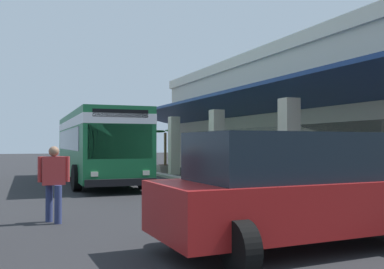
{
  "coord_description": "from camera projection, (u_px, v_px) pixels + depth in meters",
  "views": [
    {
      "loc": [
        18.52,
        -4.59,
        1.79
      ],
      "look_at": [
        0.26,
        3.07,
        2.19
      ],
      "focal_mm": 40.71,
      "sensor_mm": 36.0,
      "label": 1
    }
  ],
  "objects": [
    {
      "name": "pedestrian",
      "position": [
        54.0,
        179.0,
        9.8
      ],
      "size": [
        0.48,
        0.68,
        1.72
      ],
      "color": "navy",
      "rests_on": "ground"
    },
    {
      "name": "ground",
      "position": [
        280.0,
        179.0,
        21.91
      ],
      "size": [
        120.0,
        120.0,
        0.0
      ],
      "primitive_type": "plane",
      "color": "#262628"
    },
    {
      "name": "parked_suv_red",
      "position": [
        293.0,
        189.0,
        7.38
      ],
      "size": [
        2.78,
        4.84,
        1.97
      ],
      "color": "maroon",
      "rests_on": "ground"
    },
    {
      "name": "potted_palm",
      "position": [
        165.0,
        163.0,
        26.43
      ],
      "size": [
        1.71,
        1.79,
        2.65
      ],
      "color": "gray",
      "rests_on": "ground"
    },
    {
      "name": "plaza_building",
      "position": [
        362.0,
        115.0,
        23.2
      ],
      "size": [
        28.19,
        14.86,
        6.62
      ],
      "color": "beige",
      "rests_on": "ground"
    },
    {
      "name": "curb_strip",
      "position": [
        196.0,
        182.0,
        19.41
      ],
      "size": [
        33.47,
        0.5,
        0.12
      ],
      "primitive_type": "cube",
      "color": "#9E998E",
      "rests_on": "ground"
    },
    {
      "name": "transit_bus",
      "position": [
        97.0,
        142.0,
        20.13
      ],
      "size": [
        11.29,
        3.07,
        3.34
      ],
      "color": "#196638",
      "rests_on": "ground"
    }
  ]
}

